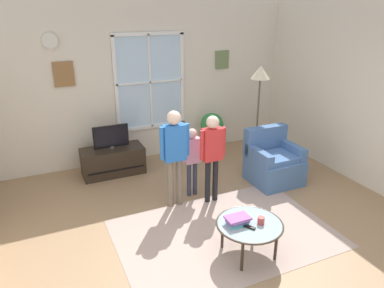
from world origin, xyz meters
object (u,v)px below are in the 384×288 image
object	(u,v)px
remote_near_books	(249,227)
person_red_shirt	(212,149)
coffee_table	(249,225)
cup	(261,220)
book_stack	(238,220)
armchair	(273,163)
television	(111,137)
person_pink_shirt	(192,154)
potted_plant_by_window	(212,127)
floor_lamp	(260,83)
person_blue_shirt	(174,148)
tv_stand	(113,161)

from	to	relation	value
remote_near_books	person_red_shirt	distance (m)	1.42
coffee_table	cup	bearing A→B (deg)	-26.57
person_red_shirt	book_stack	bearing A→B (deg)	-103.74
armchair	coffee_table	world-z (taller)	armchair
television	cup	world-z (taller)	television
person_pink_shirt	potted_plant_by_window	xyz separation A→B (m)	(1.03, 1.35, -0.14)
television	book_stack	world-z (taller)	television
remote_near_books	floor_lamp	distance (m)	2.92
person_red_shirt	armchair	bearing A→B (deg)	7.86
person_blue_shirt	floor_lamp	world-z (taller)	floor_lamp
floor_lamp	person_pink_shirt	bearing A→B (deg)	-158.76
person_blue_shirt	person_pink_shirt	distance (m)	0.45
person_blue_shirt	potted_plant_by_window	world-z (taller)	person_blue_shirt
tv_stand	television	xyz separation A→B (m)	(0.00, -0.00, 0.44)
remote_near_books	person_red_shirt	size ratio (longest dim) A/B	0.11
armchair	potted_plant_by_window	distance (m)	1.53
television	cup	distance (m)	3.05
television	armchair	world-z (taller)	armchair
book_stack	tv_stand	bearing A→B (deg)	106.41
person_blue_shirt	armchair	bearing A→B (deg)	1.99
person_red_shirt	person_pink_shirt	size ratio (longest dim) A/B	1.23
floor_lamp	coffee_table	bearing A→B (deg)	-125.19
person_red_shirt	tv_stand	bearing A→B (deg)	125.95
book_stack	person_blue_shirt	distance (m)	1.42
potted_plant_by_window	person_red_shirt	bearing A→B (deg)	-117.34
book_stack	person_red_shirt	size ratio (longest dim) A/B	0.21
book_stack	person_pink_shirt	world-z (taller)	person_pink_shirt
potted_plant_by_window	cup	bearing A→B (deg)	-106.89
book_stack	potted_plant_by_window	xyz separation A→B (m)	(1.14, 2.86, 0.07)
book_stack	television	bearing A→B (deg)	106.43
remote_near_books	potted_plant_by_window	xyz separation A→B (m)	(1.06, 2.98, 0.11)
television	book_stack	xyz separation A→B (m)	(0.81, -2.74, -0.21)
coffee_table	book_stack	bearing A→B (deg)	159.20
person_blue_shirt	potted_plant_by_window	xyz separation A→B (m)	(1.38, 1.53, -0.36)
television	person_red_shirt	size ratio (longest dim) A/B	0.45
coffee_table	armchair	bearing A→B (deg)	46.14
coffee_table	potted_plant_by_window	bearing A→B (deg)	70.79
book_stack	cup	world-z (taller)	book_stack
book_stack	floor_lamp	bearing A→B (deg)	51.88
tv_stand	person_blue_shirt	xyz separation A→B (m)	(0.58, -1.42, 0.66)
potted_plant_by_window	coffee_table	bearing A→B (deg)	-109.21
person_red_shirt	coffee_table	bearing A→B (deg)	-97.47
armchair	person_pink_shirt	world-z (taller)	person_pink_shirt
cup	remote_near_books	size ratio (longest dim) A/B	0.62
potted_plant_by_window	armchair	bearing A→B (deg)	-75.87
person_red_shirt	potted_plant_by_window	size ratio (longest dim) A/B	1.63
television	person_blue_shirt	distance (m)	1.55
cup	person_red_shirt	world-z (taller)	person_red_shirt
tv_stand	person_blue_shirt	size ratio (longest dim) A/B	0.73
coffee_table	floor_lamp	bearing A→B (deg)	54.81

